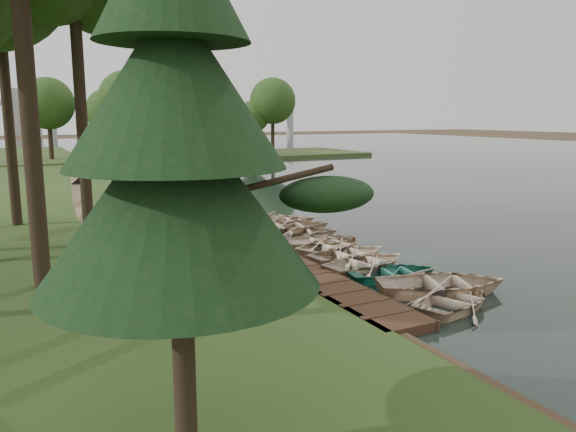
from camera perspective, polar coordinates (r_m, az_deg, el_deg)
name	(u,v)px	position (r m, az deg, el deg)	size (l,w,h in m)	color
ground	(309,257)	(21.10, 2.18, -4.15)	(300.00, 300.00, 0.00)	#3D2F1D
water	(489,173)	(55.26, 19.76, 4.18)	(130.00, 200.00, 0.05)	black
boardwalk	(271,258)	(20.36, -1.77, -4.24)	(1.60, 16.00, 0.30)	#3B2416
peninsula	(170,157)	(70.39, -11.94, 5.88)	(50.00, 14.00, 0.45)	#35451E
far_trees	(140,105)	(69.45, -14.83, 10.83)	(45.60, 5.60, 8.80)	black
bridge	(108,108)	(139.69, -17.82, 10.45)	(95.90, 4.00, 8.60)	#A5A5A0
building_a	(161,102)	(162.90, -12.73, 11.25)	(10.00, 8.00, 18.00)	#A5A5A0
building_b	(23,113)	(162.98, -25.31, 9.48)	(8.00, 8.00, 12.00)	#A5A5A0
rowboat_0	(457,297)	(16.06, 16.77, -7.88)	(2.13, 2.99, 0.62)	beige
rowboat_1	(442,281)	(17.11, 15.41, -6.38)	(2.74, 3.84, 0.80)	beige
rowboat_2	(394,270)	(18.25, 10.71, -5.43)	(2.16, 3.03, 0.63)	teal
rowboat_3	(367,260)	(19.18, 8.05, -4.50)	(2.37, 3.32, 0.69)	beige
rowboat_4	(349,252)	(20.35, 6.26, -3.63)	(2.30, 3.22, 0.67)	beige
rowboat_5	(332,243)	(21.57, 4.54, -2.77)	(2.40, 3.36, 0.70)	beige
rowboat_6	(322,239)	(22.27, 3.47, -2.36)	(2.35, 3.30, 0.68)	beige
rowboat_7	(295,230)	(23.74, 0.76, -1.48)	(2.57, 3.60, 0.75)	beige
rowboat_8	(286,225)	(24.77, -0.23, -0.89)	(2.87, 4.02, 0.83)	beige
rowboat_9	(277,219)	(26.20, -1.16, -0.33)	(2.70, 3.78, 0.78)	beige
rowboat_10	(264,217)	(26.96, -2.44, -0.12)	(2.46, 3.44, 0.71)	beige
stored_rowboat	(85,219)	(26.66, -19.95, -0.27)	(2.55, 3.57, 0.74)	beige
pine_tree	(176,134)	(7.53, -11.31, 8.13)	(3.80, 3.80, 7.73)	black
reeds_0	(270,258)	(17.43, -1.88, -4.27)	(0.60, 0.60, 1.14)	#3F661E
reeds_1	(258,250)	(18.76, -3.03, -3.48)	(0.60, 0.60, 0.98)	#3F661E
reeds_2	(197,235)	(21.24, -9.24, -1.95)	(0.60, 0.60, 1.01)	#3F661E
reeds_3	(160,224)	(24.17, -12.90, -0.79)	(0.60, 0.60, 0.85)	#3F661E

